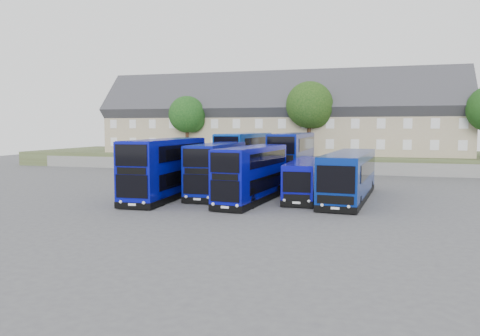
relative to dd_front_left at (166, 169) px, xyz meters
name	(u,v)px	position (x,y,z in m)	size (l,w,h in m)	color
ground	(234,204)	(5.99, -1.25, -2.27)	(120.00, 120.00, 0.00)	#4C4C52
retaining_wall	(291,167)	(5.99, 22.75, -1.52)	(70.00, 0.40, 1.50)	slate
earth_bank	(303,159)	(5.99, 32.75, -1.27)	(80.00, 20.00, 2.00)	#454B2A
terrace_row	(277,119)	(2.99, 28.75, 4.33)	(48.00, 10.40, 11.20)	tan
dd_front_left	(166,169)	(0.00, 0.00, 0.00)	(3.04, 11.69, 4.61)	#080C99
dd_front_mid	(217,170)	(3.30, 2.88, -0.21)	(2.92, 10.67, 4.20)	#07108D
dd_front_right	(252,175)	(7.01, 0.08, -0.26)	(3.35, 10.49, 4.10)	#080B98
dd_rear_left	(245,157)	(2.46, 14.58, 0.14)	(3.18, 12.37, 4.89)	#083DA1
dd_rear_right	(292,158)	(7.77, 13.56, 0.16)	(2.87, 12.40, 4.92)	navy
coach_east_a	(306,179)	(10.63, 3.40, -0.82)	(2.44, 10.82, 2.95)	#080AA4
coach_east_b	(349,177)	(13.96, 3.19, -0.48)	(3.81, 13.48, 3.64)	navy
tree_west	(188,116)	(-7.86, 23.85, 4.78)	(4.80, 4.80, 7.65)	#382314
tree_mid	(311,107)	(8.14, 24.35, 5.80)	(5.76, 5.76, 9.18)	#382314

